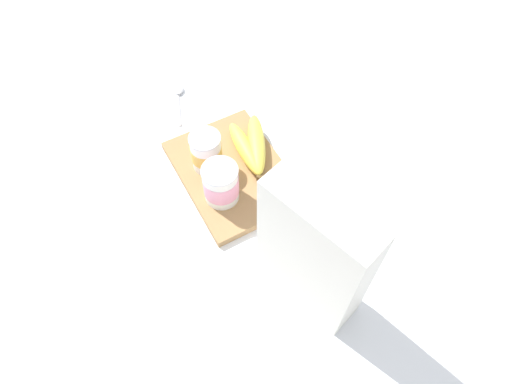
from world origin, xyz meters
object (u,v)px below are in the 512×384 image
(yogurt_cup_back, at_px, (206,152))
(cereal_box, at_px, (314,253))
(yogurt_cup_front, at_px, (221,184))
(banana_bunch, at_px, (251,146))
(spoon, at_px, (178,98))
(cutting_board, at_px, (233,172))

(yogurt_cup_back, bearing_deg, cereal_box, -173.14)
(cereal_box, height_order, yogurt_cup_front, cereal_box)
(yogurt_cup_front, bearing_deg, yogurt_cup_back, -6.35)
(yogurt_cup_front, xyz_separation_m, banana_bunch, (0.07, -0.11, -0.03))
(yogurt_cup_front, height_order, spoon, yogurt_cup_front)
(cereal_box, bearing_deg, yogurt_cup_front, 174.47)
(spoon, bearing_deg, cutting_board, -177.18)
(cutting_board, height_order, cereal_box, cereal_box)
(yogurt_cup_front, relative_size, spoon, 0.69)
(cutting_board, relative_size, cereal_box, 1.00)
(banana_bunch, bearing_deg, cereal_box, 169.55)
(cutting_board, height_order, yogurt_cup_front, yogurt_cup_front)
(cereal_box, bearing_deg, banana_bunch, 152.56)
(banana_bunch, bearing_deg, yogurt_cup_back, 81.91)
(spoon, bearing_deg, yogurt_cup_back, 173.34)
(yogurt_cup_front, bearing_deg, banana_bunch, -56.01)
(cereal_box, xyz_separation_m, spoon, (0.56, 0.01, -0.14))
(cutting_board, relative_size, yogurt_cup_front, 3.18)
(yogurt_cup_back, height_order, spoon, yogurt_cup_back)
(yogurt_cup_front, bearing_deg, spoon, -6.58)
(banana_bunch, height_order, spoon, banana_bunch)
(cereal_box, relative_size, yogurt_cup_front, 3.18)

